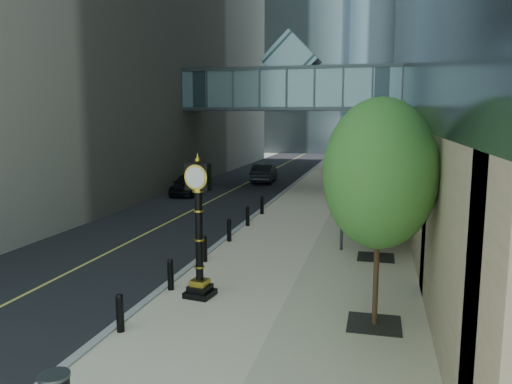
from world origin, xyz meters
TOP-DOWN VIEW (x-y plane):
  - ground at (0.00, 0.00)m, footprint 320.00×320.00m
  - road at (-7.00, 40.00)m, footprint 8.00×180.00m
  - sidewalk at (1.00, 40.00)m, footprint 8.00×180.00m
  - curb at (-3.00, 40.00)m, footprint 0.25×180.00m
  - distant_tower_c at (-6.00, 120.00)m, footprint 22.00×22.00m
  - skywalk at (-3.00, 28.00)m, footprint 17.00×4.20m
  - entrance_canopy at (3.48, 14.00)m, footprint 3.00×8.00m
  - bollard_row at (-2.70, 9.00)m, footprint 0.20×16.20m
  - street_trees at (3.60, 16.14)m, footprint 2.98×28.77m
  - street_clock at (-1.60, 3.86)m, footprint 0.91×0.91m
  - pedestrian at (3.33, 12.24)m, footprint 0.74×0.54m
  - car_near at (-9.49, 22.87)m, footprint 2.14×4.47m
  - car_far at (-5.69, 30.73)m, footprint 1.96×4.81m

SIDE VIEW (x-z plane):
  - ground at x=0.00m, z-range 0.00..0.00m
  - road at x=-7.00m, z-range 0.00..0.02m
  - sidewalk at x=1.00m, z-range 0.00..0.06m
  - curb at x=-3.00m, z-range 0.00..0.07m
  - bollard_row at x=-2.70m, z-range 0.06..0.96m
  - car_near at x=-9.49m, z-range 0.02..1.49m
  - car_far at x=-5.69m, z-range 0.02..1.57m
  - pedestrian at x=3.33m, z-range 0.06..1.95m
  - street_clock at x=-1.60m, z-range -0.22..4.04m
  - street_trees at x=3.60m, z-range 0.76..6.90m
  - entrance_canopy at x=3.48m, z-range 2.00..6.38m
  - skywalk at x=-3.00m, z-range 4.81..10.61m
  - distant_tower_c at x=-6.00m, z-range 0.00..65.00m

